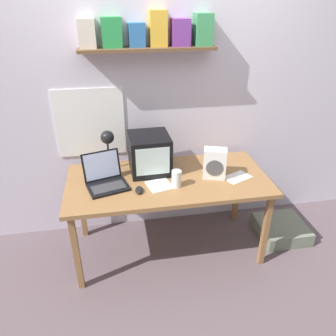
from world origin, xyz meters
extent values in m
plane|color=#64535A|center=(0.00, 0.00, 0.00)|extent=(12.00, 12.00, 0.00)
cube|color=silver|center=(0.00, 0.48, 1.30)|extent=(5.60, 0.06, 2.60)
cube|color=white|center=(-0.60, 0.45, 1.10)|extent=(0.59, 0.01, 0.60)
cube|color=brown|center=(-0.09, 0.36, 1.71)|extent=(1.07, 0.18, 0.02)
cube|color=beige|center=(-0.54, 0.39, 1.83)|extent=(0.13, 0.12, 0.21)
cube|color=#289248|center=(-0.36, 0.39, 1.83)|extent=(0.15, 0.12, 0.22)
cube|color=#2E69AD|center=(-0.17, 0.40, 1.81)|extent=(0.12, 0.12, 0.17)
cube|color=gold|center=(-0.01, 0.39, 1.85)|extent=(0.13, 0.12, 0.26)
cube|color=#753894|center=(0.16, 0.39, 1.82)|extent=(0.14, 0.14, 0.20)
cube|color=#3E975B|center=(0.34, 0.38, 1.84)|extent=(0.13, 0.15, 0.24)
cube|color=olive|center=(0.00, 0.00, 0.73)|extent=(1.65, 0.78, 0.03)
cube|color=olive|center=(-0.76, -0.33, 0.35)|extent=(0.04, 0.05, 0.71)
cube|color=olive|center=(0.76, -0.33, 0.35)|extent=(0.04, 0.05, 0.71)
cube|color=olive|center=(-0.76, 0.33, 0.35)|extent=(0.04, 0.05, 0.71)
cube|color=olive|center=(0.76, 0.33, 0.35)|extent=(0.04, 0.05, 0.71)
cube|color=black|center=(-0.13, 0.17, 0.90)|extent=(0.34, 0.35, 0.32)
cube|color=silver|center=(-0.12, 0.00, 0.91)|extent=(0.27, 0.02, 0.23)
cube|color=black|center=(-0.49, -0.06, 0.75)|extent=(0.35, 0.31, 0.02)
cube|color=#38383A|center=(-0.48, -0.08, 0.76)|extent=(0.28, 0.19, 0.00)
cube|color=black|center=(-0.53, 0.08, 0.87)|extent=(0.31, 0.14, 0.23)
cube|color=#B5BDE6|center=(-0.53, 0.08, 0.87)|extent=(0.28, 0.13, 0.21)
cylinder|color=black|center=(-0.47, 0.25, 0.75)|extent=(0.13, 0.13, 0.01)
cylinder|color=black|center=(-0.47, 0.25, 0.91)|extent=(0.02, 0.02, 0.31)
sphere|color=black|center=(-0.46, 0.19, 1.07)|extent=(0.11, 0.11, 0.11)
cylinder|color=white|center=(0.05, -0.13, 0.81)|extent=(0.08, 0.08, 0.14)
cylinder|color=#4CC656|center=(0.05, -0.13, 0.79)|extent=(0.07, 0.07, 0.10)
cube|color=white|center=(0.38, -0.04, 0.87)|extent=(0.21, 0.16, 0.26)
cylinder|color=#4C4C51|center=(0.36, -0.09, 0.86)|extent=(0.13, 0.05, 0.14)
ellipsoid|color=black|center=(-0.25, -0.16, 0.76)|extent=(0.07, 0.11, 0.03)
cube|color=white|center=(0.57, -0.08, 0.74)|extent=(0.26, 0.22, 0.00)
cube|color=white|center=(-0.09, -0.09, 0.74)|extent=(0.23, 0.23, 0.00)
cube|color=slate|center=(1.12, -0.01, 0.07)|extent=(0.44, 0.44, 0.13)
camera|label=1|loc=(-0.40, -2.29, 2.10)|focal=35.00mm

